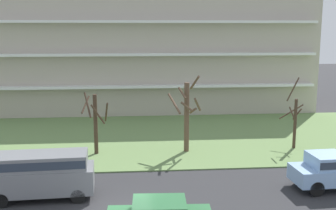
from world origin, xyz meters
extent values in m
cube|color=#66844C|center=(0.00, 14.00, 0.04)|extent=(80.00, 16.00, 0.08)
cube|color=#B2A899|center=(0.00, 27.03, 6.11)|extent=(38.21, 10.07, 12.23)
cube|color=white|center=(0.00, 21.55, 3.06)|extent=(36.68, 0.90, 0.24)
cube|color=white|center=(0.00, 21.55, 6.11)|extent=(36.68, 0.90, 0.24)
cube|color=white|center=(0.00, 21.55, 9.17)|extent=(36.68, 0.90, 0.24)
cylinder|color=#423023|center=(-2.04, 9.81, 2.10)|extent=(0.27, 0.27, 4.19)
cylinder|color=#423023|center=(-2.51, 9.59, 3.51)|extent=(0.60, 1.08, 1.61)
cylinder|color=#423023|center=(-1.30, 9.93, 2.93)|extent=(0.38, 1.59, 1.59)
cylinder|color=#423023|center=(-2.69, 10.00, 3.47)|extent=(0.50, 1.41, 1.03)
cylinder|color=#423023|center=(-1.83, 9.40, 2.91)|extent=(0.96, 0.57, 1.44)
cylinder|color=brown|center=(4.20, 9.83, 2.46)|extent=(0.35, 0.35, 4.92)
cylinder|color=brown|center=(4.90, 9.54, 3.44)|extent=(0.76, 1.55, 1.17)
cylinder|color=brown|center=(4.77, 10.01, 4.90)|extent=(0.53, 1.29, 1.08)
cylinder|color=brown|center=(3.86, 9.63, 4.23)|extent=(0.58, 0.84, 0.77)
cylinder|color=brown|center=(4.15, 9.44, 3.33)|extent=(0.89, 0.27, 0.74)
cylinder|color=brown|center=(3.30, 9.54, 3.54)|extent=(0.77, 1.92, 1.16)
cylinder|color=brown|center=(4.66, 9.95, 2.94)|extent=(0.42, 1.02, 0.59)
cylinder|color=#423023|center=(12.01, 9.95, 1.82)|extent=(0.22, 0.22, 3.65)
cylinder|color=#423023|center=(12.04, 10.82, 2.56)|extent=(1.78, 0.15, 1.11)
cylinder|color=#423023|center=(11.71, 9.90, 2.71)|extent=(0.22, 0.70, 0.72)
cylinder|color=#423023|center=(11.90, 10.39, 4.28)|extent=(0.98, 0.34, 1.68)
cylinder|color=#423023|center=(12.22, 10.16, 2.52)|extent=(0.54, 0.55, 0.89)
cube|color=slate|center=(-4.17, 2.50, 0.98)|extent=(5.31, 2.30, 1.25)
cube|color=slate|center=(-4.17, 2.50, 1.98)|extent=(4.70, 2.10, 0.75)
cube|color=#2D3847|center=(-4.17, 2.50, 1.98)|extent=(4.61, 2.14, 0.41)
cylinder|color=black|center=(-5.93, 1.51, 0.36)|extent=(0.73, 0.26, 0.72)
cylinder|color=black|center=(-6.04, 3.28, 0.36)|extent=(0.73, 0.26, 0.72)
cylinder|color=black|center=(-2.30, 1.72, 0.36)|extent=(0.73, 0.26, 0.72)
cylinder|color=black|center=(-2.40, 3.49, 0.36)|extent=(0.73, 0.26, 0.72)
cube|color=#8CB2E0|center=(10.82, 2.45, 1.60)|extent=(1.89, 1.93, 0.70)
cube|color=#2D3847|center=(10.82, 2.45, 1.60)|extent=(1.86, 1.97, 0.38)
cylinder|color=black|center=(9.87, 1.52, 0.40)|extent=(0.81, 0.26, 0.80)
cylinder|color=black|center=(9.78, 3.29, 0.40)|extent=(0.81, 0.26, 0.80)
cube|color=#2D6B3D|center=(1.51, -2.00, 1.29)|extent=(2.28, 1.76, 0.55)
cube|color=#2D3847|center=(1.51, -2.00, 1.29)|extent=(2.24, 1.80, 0.30)
camera|label=1|loc=(0.47, -18.05, 8.55)|focal=44.50mm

